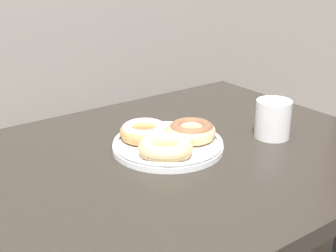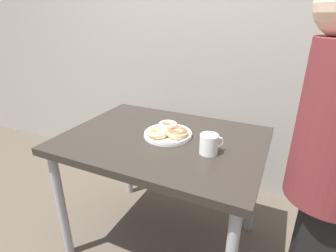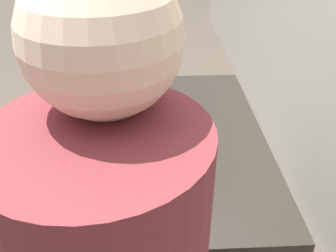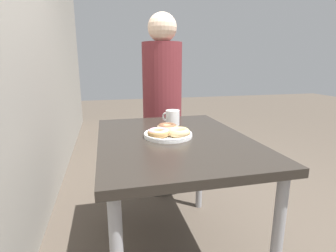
{
  "view_description": "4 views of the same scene",
  "coord_description": "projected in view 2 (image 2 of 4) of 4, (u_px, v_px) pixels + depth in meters",
  "views": [
    {
      "loc": [
        -0.59,
        -0.51,
        1.2
      ],
      "look_at": [
        0.02,
        0.32,
        0.81
      ],
      "focal_mm": 50.0,
      "sensor_mm": 36.0,
      "label": 1
    },
    {
      "loc": [
        0.58,
        -0.87,
        1.36
      ],
      "look_at": [
        0.02,
        0.32,
        0.81
      ],
      "focal_mm": 28.0,
      "sensor_mm": 36.0,
      "label": 2
    },
    {
      "loc": [
        1.2,
        0.26,
        1.57
      ],
      "look_at": [
        0.02,
        0.32,
        0.81
      ],
      "focal_mm": 40.0,
      "sensor_mm": 36.0,
      "label": 3
    },
    {
      "loc": [
        -1.33,
        0.64,
        1.14
      ],
      "look_at": [
        0.02,
        0.32,
        0.81
      ],
      "focal_mm": 28.0,
      "sensor_mm": 36.0,
      "label": 4
    }
  ],
  "objects": [
    {
      "name": "dining_table",
      "position": [
        163.0,
        150.0,
        1.47
      ],
      "size": [
        1.08,
        0.8,
        0.75
      ],
      "color": "#28231E",
      "rests_on": "ground_plane"
    },
    {
      "name": "donut_plate",
      "position": [
        168.0,
        132.0,
        1.44
      ],
      "size": [
        0.28,
        0.28,
        0.06
      ],
      "color": "white",
      "rests_on": "dining_table"
    },
    {
      "name": "wall_back",
      "position": [
        213.0,
        25.0,
        1.92
      ],
      "size": [
        8.0,
        0.05,
        2.6
      ],
      "color": "#9E998E",
      "rests_on": "ground_plane"
    },
    {
      "name": "coffee_mug",
      "position": [
        209.0,
        144.0,
        1.25
      ],
      "size": [
        0.11,
        0.1,
        0.1
      ],
      "color": "white",
      "rests_on": "dining_table"
    }
  ]
}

